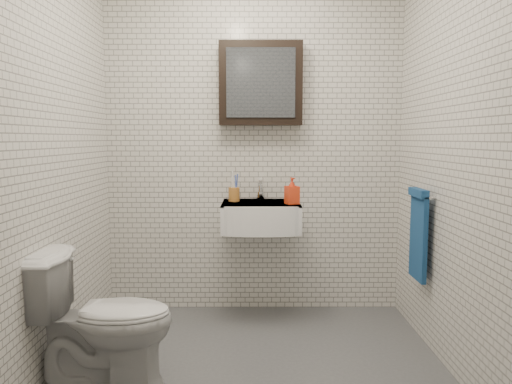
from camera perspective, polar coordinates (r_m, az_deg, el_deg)
ground at (r=3.05m, az=-0.25°, el=-19.10°), size 2.20×2.00×0.01m
room_shell at (r=2.76m, az=-0.26°, el=9.51°), size 2.22×2.02×2.51m
washbasin at (r=3.53m, az=0.56°, el=-2.79°), size 0.55×0.50×0.20m
faucet at (r=3.71m, az=0.52°, el=0.15°), size 0.06×0.20×0.15m
mirror_cabinet at (r=3.70m, az=0.54°, el=12.27°), size 0.60×0.15×0.60m
towel_rail at (r=3.33m, az=18.09°, el=-4.20°), size 0.09×0.30×0.58m
toothbrush_cup at (r=3.62m, az=-2.52°, el=-0.19°), size 0.09×0.09×0.22m
soap_bottle at (r=3.46m, az=4.14°, el=0.13°), size 0.11×0.11×0.19m
toilet at (r=2.80m, az=-17.10°, el=-13.73°), size 0.73×0.42×0.73m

